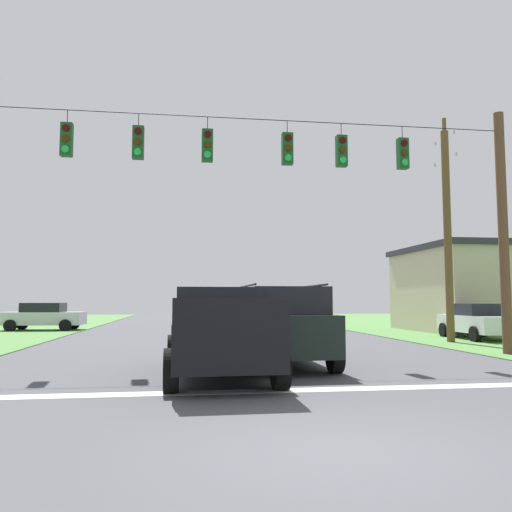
{
  "coord_description": "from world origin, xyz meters",
  "views": [
    {
      "loc": [
        -1.77,
        -5.64,
        1.66
      ],
      "look_at": [
        0.65,
        11.63,
        3.17
      ],
      "focal_mm": 36.07,
      "sensor_mm": 36.0,
      "label": 1
    }
  ],
  "objects_px": {
    "overhead_signal_span": "(244,205)",
    "distant_car_crossing_white": "(479,321)",
    "pickup_truck": "(219,332)",
    "roadside_store": "(511,289)",
    "distant_car_oncoming": "(43,316)",
    "suv_black": "(280,324)",
    "utility_pole_mid_right": "(447,229)"
  },
  "relations": [
    {
      "from": "distant_car_crossing_white",
      "to": "distant_car_oncoming",
      "type": "relative_size",
      "value": 1.01
    },
    {
      "from": "overhead_signal_span",
      "to": "roadside_store",
      "type": "xyz_separation_m",
      "value": [
        15.87,
        11.04,
        -2.12
      ]
    },
    {
      "from": "distant_car_crossing_white",
      "to": "roadside_store",
      "type": "relative_size",
      "value": 0.4
    },
    {
      "from": "pickup_truck",
      "to": "utility_pole_mid_right",
      "type": "height_order",
      "value": "utility_pole_mid_right"
    },
    {
      "from": "pickup_truck",
      "to": "roadside_store",
      "type": "bearing_deg",
      "value": 40.3
    },
    {
      "from": "suv_black",
      "to": "roadside_store",
      "type": "xyz_separation_m",
      "value": [
        15.12,
        12.57,
        1.23
      ]
    },
    {
      "from": "suv_black",
      "to": "distant_car_oncoming",
      "type": "distance_m",
      "value": 19.5
    },
    {
      "from": "distant_car_oncoming",
      "to": "pickup_truck",
      "type": "bearing_deg",
      "value": -65.35
    },
    {
      "from": "suv_black",
      "to": "distant_car_oncoming",
      "type": "bearing_deg",
      "value": 121.22
    },
    {
      "from": "utility_pole_mid_right",
      "to": "roadside_store",
      "type": "bearing_deg",
      "value": 42.57
    },
    {
      "from": "distant_car_crossing_white",
      "to": "distant_car_oncoming",
      "type": "bearing_deg",
      "value": 155.06
    },
    {
      "from": "distant_car_crossing_white",
      "to": "suv_black",
      "type": "bearing_deg",
      "value": -143.68
    },
    {
      "from": "suv_black",
      "to": "distant_car_crossing_white",
      "type": "distance_m",
      "value": 12.39
    },
    {
      "from": "overhead_signal_span",
      "to": "distant_car_oncoming",
      "type": "bearing_deg",
      "value": 121.71
    },
    {
      "from": "utility_pole_mid_right",
      "to": "roadside_store",
      "type": "relative_size",
      "value": 0.83
    },
    {
      "from": "overhead_signal_span",
      "to": "utility_pole_mid_right",
      "type": "xyz_separation_m",
      "value": [
        8.73,
        4.48,
        0.09
      ]
    },
    {
      "from": "pickup_truck",
      "to": "roadside_store",
      "type": "relative_size",
      "value": 0.49
    },
    {
      "from": "pickup_truck",
      "to": "distant_car_crossing_white",
      "type": "bearing_deg",
      "value": 37.71
    },
    {
      "from": "pickup_truck",
      "to": "suv_black",
      "type": "distance_m",
      "value": 2.38
    },
    {
      "from": "distant_car_oncoming",
      "to": "utility_pole_mid_right",
      "type": "xyz_separation_m",
      "value": [
        18.09,
        -10.66,
        3.72
      ]
    },
    {
      "from": "distant_car_oncoming",
      "to": "roadside_store",
      "type": "distance_m",
      "value": 25.6
    },
    {
      "from": "overhead_signal_span",
      "to": "distant_car_oncoming",
      "type": "relative_size",
      "value": 3.8
    },
    {
      "from": "pickup_truck",
      "to": "roadside_store",
      "type": "height_order",
      "value": "roadside_store"
    },
    {
      "from": "pickup_truck",
      "to": "suv_black",
      "type": "bearing_deg",
      "value": 44.98
    },
    {
      "from": "overhead_signal_span",
      "to": "roadside_store",
      "type": "relative_size",
      "value": 1.51
    },
    {
      "from": "overhead_signal_span",
      "to": "utility_pole_mid_right",
      "type": "height_order",
      "value": "utility_pole_mid_right"
    },
    {
      "from": "pickup_truck",
      "to": "distant_car_crossing_white",
      "type": "height_order",
      "value": "pickup_truck"
    },
    {
      "from": "suv_black",
      "to": "roadside_store",
      "type": "height_order",
      "value": "roadside_store"
    },
    {
      "from": "distant_car_crossing_white",
      "to": "distant_car_oncoming",
      "type": "height_order",
      "value": "same"
    },
    {
      "from": "pickup_truck",
      "to": "distant_car_crossing_white",
      "type": "xyz_separation_m",
      "value": [
        11.66,
        9.02,
        -0.18
      ]
    },
    {
      "from": "overhead_signal_span",
      "to": "distant_car_crossing_white",
      "type": "distance_m",
      "value": 12.72
    },
    {
      "from": "overhead_signal_span",
      "to": "suv_black",
      "type": "distance_m",
      "value": 3.76
    }
  ]
}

